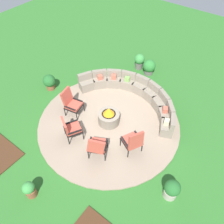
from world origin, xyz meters
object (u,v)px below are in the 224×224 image
(potted_plant_2, at_px, (149,67))
(lounge_chair_front_right, at_px, (70,128))
(lounge_chair_front_left, at_px, (71,102))
(fire_pit, at_px, (109,117))
(potted_plant_1, at_px, (172,189))
(potted_plant_3, at_px, (139,61))
(potted_plant_0, at_px, (49,82))
(potted_plant_4, at_px, (29,189))
(lounge_chair_back_left, at_px, (97,146))
(curved_stone_bench, at_px, (133,93))
(lounge_chair_back_right, at_px, (133,141))

(potted_plant_2, bearing_deg, lounge_chair_front_right, -92.84)
(lounge_chair_front_left, bearing_deg, fire_pit, 96.95)
(potted_plant_1, bearing_deg, fire_pit, 160.07)
(fire_pit, xyz_separation_m, lounge_chair_front_left, (-1.45, -0.48, 0.28))
(fire_pit, bearing_deg, potted_plant_1, -19.93)
(fire_pit, bearing_deg, potted_plant_3, 104.85)
(potted_plant_0, height_order, potted_plant_1, potted_plant_1)
(potted_plant_0, xyz_separation_m, potted_plant_2, (2.93, 3.57, 0.00))
(potted_plant_2, relative_size, potted_plant_3, 0.97)
(lounge_chair_front_left, distance_m, lounge_chair_front_right, 1.22)
(lounge_chair_front_right, height_order, potted_plant_1, lounge_chair_front_right)
(potted_plant_4, bearing_deg, lounge_chair_back_left, 71.84)
(potted_plant_0, xyz_separation_m, potted_plant_1, (6.49, -1.19, 0.02))
(curved_stone_bench, relative_size, potted_plant_2, 6.23)
(potted_plant_4, bearing_deg, potted_plant_2, 91.89)
(lounge_chair_front_left, bearing_deg, potted_plant_2, 154.11)
(fire_pit, distance_m, lounge_chair_back_left, 1.53)
(fire_pit, distance_m, curved_stone_bench, 1.65)
(curved_stone_bench, bearing_deg, potted_plant_2, 101.57)
(lounge_chair_front_left, distance_m, potted_plant_2, 4.23)
(lounge_chair_front_right, distance_m, potted_plant_3, 5.10)
(curved_stone_bench, xyz_separation_m, lounge_chair_front_right, (-0.65, -3.03, 0.23))
(lounge_chair_back_right, bearing_deg, lounge_chair_front_left, 115.00)
(lounge_chair_front_left, height_order, lounge_chair_back_left, lounge_chair_front_left)
(fire_pit, relative_size, potted_plant_2, 1.11)
(lounge_chair_back_right, bearing_deg, potted_plant_1, -83.48)
(lounge_chair_back_left, xyz_separation_m, potted_plant_2, (-0.97, 5.00, -0.20))
(lounge_chair_front_left, xyz_separation_m, potted_plant_3, (0.46, 4.19, -0.22))
(potted_plant_2, bearing_deg, lounge_chair_back_left, -78.99)
(lounge_chair_front_right, bearing_deg, potted_plant_2, 116.32)
(lounge_chair_back_right, xyz_separation_m, potted_plant_4, (-1.56, -3.10, -0.27))
(curved_stone_bench, xyz_separation_m, potted_plant_3, (-1.01, 2.06, 0.06))
(lounge_chair_front_left, relative_size, lounge_chair_back_right, 1.08)
(lounge_chair_front_right, bearing_deg, potted_plant_4, -48.64)
(lounge_chair_back_left, relative_size, lounge_chair_back_right, 0.97)
(curved_stone_bench, bearing_deg, lounge_chair_back_left, -79.34)
(curved_stone_bench, xyz_separation_m, potted_plant_1, (3.16, -2.81, 0.05))
(potted_plant_0, height_order, potted_plant_4, potted_plant_0)
(lounge_chair_front_left, bearing_deg, potted_plant_3, 162.42)
(curved_stone_bench, relative_size, potted_plant_0, 6.42)
(curved_stone_bench, height_order, potted_plant_4, curved_stone_bench)
(lounge_chair_back_left, xyz_separation_m, potted_plant_1, (2.59, 0.23, -0.18))
(curved_stone_bench, relative_size, lounge_chair_front_left, 4.02)
(potted_plant_0, xyz_separation_m, potted_plant_3, (2.32, 3.67, 0.03))
(potted_plant_1, distance_m, potted_plant_4, 4.14)
(lounge_chair_back_left, distance_m, potted_plant_2, 5.10)
(lounge_chair_back_right, bearing_deg, curved_stone_bench, 58.74)
(curved_stone_bench, height_order, lounge_chair_back_right, lounge_chair_back_right)
(fire_pit, height_order, lounge_chair_back_right, lounge_chair_back_right)
(lounge_chair_front_right, relative_size, potted_plant_3, 1.34)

